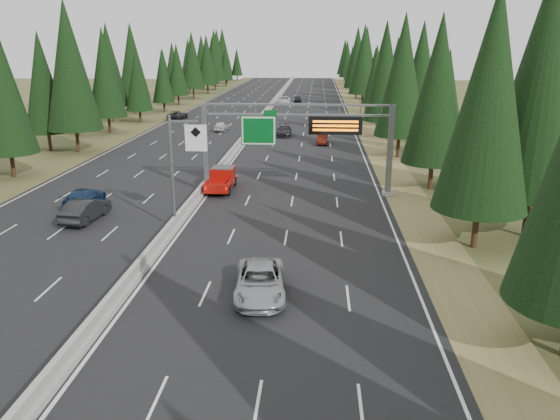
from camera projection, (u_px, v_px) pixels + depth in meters
The scene contains 19 objects.
road at pixel (258, 123), 91.51m from camera, with size 32.00×260.00×0.08m, color black.
shoulder_right at pixel (364, 124), 90.36m from camera, with size 3.60×260.00×0.06m, color olive.
shoulder_left at pixel (154, 122), 92.67m from camera, with size 3.60×260.00×0.06m, color #3C421E.
median_barrier at pixel (258, 121), 91.41m from camera, with size 0.70×260.00×0.85m.
sign_gantry at pixel (305, 135), 46.34m from camera, with size 16.75×0.98×7.80m.
hov_sign_pole at pixel (180, 164), 37.58m from camera, with size 2.80×0.50×8.00m.
tree_row_right at pixel (411, 72), 70.27m from camera, with size 12.58×242.19×18.92m.
tree_row_left at pixel (99, 69), 79.81m from camera, with size 12.09×242.85×18.78m.
silver_minivan at pixel (260, 282), 28.28m from camera, with size 2.56×5.55×1.54m, color #9C9CA0.
red_pickup at pixel (222, 177), 49.29m from camera, with size 2.09×5.85×1.91m.
car_ahead_green at pixel (263, 123), 85.97m from camera, with size 1.70×4.22×1.44m, color #114C29.
car_ahead_dkred at pixel (322, 139), 71.73m from camera, with size 1.36×3.89×1.28m, color #4E130B.
car_ahead_dkgrey at pixel (284, 131), 78.20m from camera, with size 2.06×5.07×1.47m, color black.
car_ahead_white at pixel (284, 100), 119.97m from camera, with size 2.69×5.84×1.62m, color silver.
car_ahead_far at pixel (298, 99), 124.99m from camera, with size 1.67×4.14×1.41m, color black.
car_onc_near at pixel (86, 210), 40.45m from camera, with size 1.75×5.01×1.65m, color black.
car_onc_blue at pixel (84, 197), 44.13m from camera, with size 2.02×4.98×1.44m, color navy.
car_onc_white at pixel (221, 126), 82.67m from camera, with size 1.65×4.11×1.40m, color silver.
car_onc_far at pixel (178, 115), 95.54m from camera, with size 2.44×5.30×1.47m, color black.
Camera 1 is at (9.97, -11.35, 12.63)m, focal length 35.00 mm.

